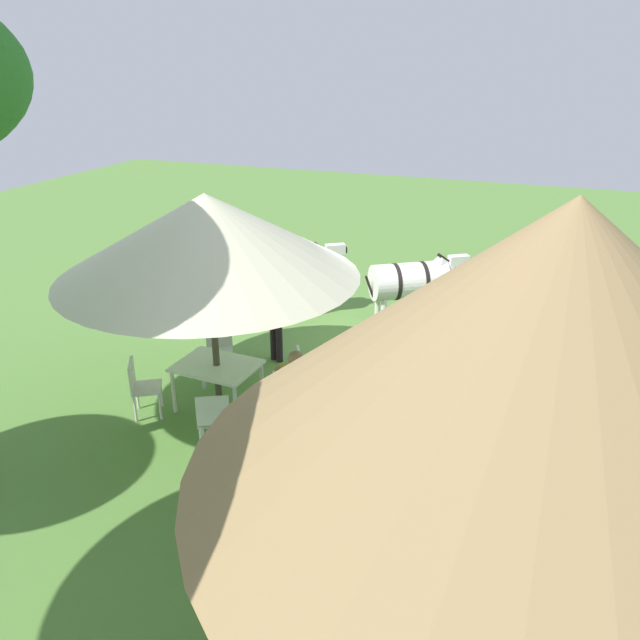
# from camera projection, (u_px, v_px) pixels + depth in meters

# --- Properties ---
(ground_plane) EXTENTS (36.00, 36.00, 0.00)m
(ground_plane) POSITION_uv_depth(u_px,v_px,m) (366.00, 358.00, 11.22)
(ground_plane) COLOR #558238
(thatched_hut) EXTENTS (5.14, 5.14, 4.27)m
(thatched_hut) POSITION_uv_depth(u_px,v_px,m) (539.00, 449.00, 4.44)
(thatched_hut) COLOR beige
(thatched_hut) RESTS_ON ground_plane
(shade_umbrella) EXTENTS (4.27, 4.27, 3.33)m
(shade_umbrella) POSITION_uv_depth(u_px,v_px,m) (207.00, 236.00, 8.59)
(shade_umbrella) COLOR #473D2D
(shade_umbrella) RESTS_ON ground_plane
(patio_dining_table) EXTENTS (1.26, 0.97, 0.74)m
(patio_dining_table) POSITION_uv_depth(u_px,v_px,m) (217.00, 370.00, 9.41)
(patio_dining_table) COLOR silver
(patio_dining_table) RESTS_ON ground_plane
(patio_chair_near_hut) EXTENTS (0.59, 0.59, 0.90)m
(patio_chair_near_hut) POSITION_uv_depth(u_px,v_px,m) (140.00, 384.00, 9.26)
(patio_chair_near_hut) COLOR silver
(patio_chair_near_hut) RESTS_ON ground_plane
(patio_chair_west_end) EXTENTS (0.58, 0.57, 0.90)m
(patio_chair_west_end) POSITION_uv_depth(u_px,v_px,m) (214.00, 417.00, 8.42)
(patio_chair_west_end) COLOR silver
(patio_chair_west_end) RESTS_ON ground_plane
(patio_chair_east_end) EXTENTS (0.57, 0.58, 0.90)m
(patio_chair_east_end) POSITION_uv_depth(u_px,v_px,m) (292.00, 374.00, 9.57)
(patio_chair_east_end) COLOR white
(patio_chair_east_end) RESTS_ON ground_plane
(patio_chair_near_lawn) EXTENTS (0.59, 0.58, 0.90)m
(patio_chair_near_lawn) POSITION_uv_depth(u_px,v_px,m) (219.00, 345.00, 10.50)
(patio_chair_near_lawn) COLOR silver
(patio_chair_near_lawn) RESTS_ON ground_plane
(guest_beside_umbrella) EXTENTS (0.54, 0.33, 1.58)m
(guest_beside_umbrella) POSITION_uv_depth(u_px,v_px,m) (297.00, 394.00, 8.14)
(guest_beside_umbrella) COLOR #202129
(guest_beside_umbrella) RESTS_ON ground_plane
(guest_behind_table) EXTENTS (0.56, 0.36, 1.65)m
(guest_behind_table) POSITION_uv_depth(u_px,v_px,m) (275.00, 309.00, 10.76)
(guest_behind_table) COLOR black
(guest_behind_table) RESTS_ON ground_plane
(standing_watcher) EXTENTS (0.40, 0.54, 1.69)m
(standing_watcher) POSITION_uv_depth(u_px,v_px,m) (568.00, 293.00, 11.39)
(standing_watcher) COLOR black
(standing_watcher) RESTS_ON ground_plane
(striped_lounge_chair) EXTENTS (0.75, 0.91, 0.67)m
(striped_lounge_chair) POSITION_uv_depth(u_px,v_px,m) (411.00, 370.00, 10.22)
(striped_lounge_chair) COLOR #31A375
(striped_lounge_chair) RESTS_ON ground_plane
(zebra_nearest_camera) EXTENTS (1.88, 1.44, 1.50)m
(zebra_nearest_camera) POSITION_uv_depth(u_px,v_px,m) (411.00, 281.00, 12.14)
(zebra_nearest_camera) COLOR silver
(zebra_nearest_camera) RESTS_ON ground_plane
(zebra_by_umbrella) EXTENTS (2.01, 1.55, 1.54)m
(zebra_by_umbrella) POSITION_uv_depth(u_px,v_px,m) (285.00, 269.00, 12.70)
(zebra_by_umbrella) COLOR silver
(zebra_by_umbrella) RESTS_ON ground_plane
(zebra_toward_hut) EXTENTS (2.10, 1.08, 1.50)m
(zebra_toward_hut) POSITION_uv_depth(u_px,v_px,m) (577.00, 345.00, 9.46)
(zebra_toward_hut) COLOR silver
(zebra_toward_hut) RESTS_ON ground_plane
(brick_patio_kerb) EXTENTS (1.29, 2.76, 0.08)m
(brick_patio_kerb) POSITION_uv_depth(u_px,v_px,m) (268.00, 261.00, 16.36)
(brick_patio_kerb) COLOR #A6524D
(brick_patio_kerb) RESTS_ON ground_plane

